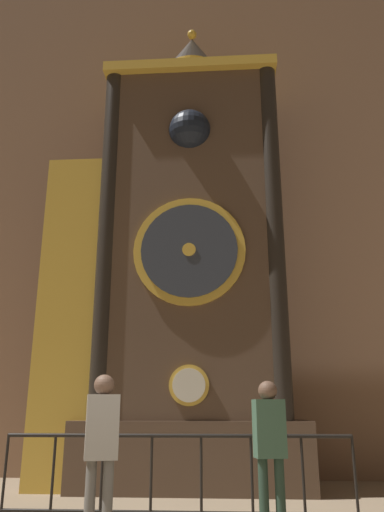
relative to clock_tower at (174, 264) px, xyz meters
The scene contains 5 objects.
cathedral_back_wall 2.75m from the clock_tower, 94.06° to the left, with size 24.00×0.32×12.48m.
clock_tower is the anchor object (origin of this frame).
railing_fence 3.99m from the clock_tower, 82.61° to the right, with size 4.48×0.05×0.98m.
visitor_near 4.55m from the clock_tower, 96.19° to the right, with size 0.39×0.31×1.65m.
visitor_far 4.38m from the clock_tower, 64.31° to the right, with size 0.38×0.28×1.60m.
Camera 1 is at (0.95, -3.89, 1.30)m, focal length 35.00 mm.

